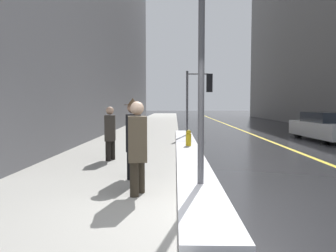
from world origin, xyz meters
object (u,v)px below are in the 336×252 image
at_px(pedestrian_trailing, 137,144).
at_px(pedestrian_with_shoulder_bag, 110,131).
at_px(fire_hydrant, 188,139).
at_px(traffic_light_near, 202,90).
at_px(parked_car_white, 327,127).
at_px(pedestrian_in_glasses, 133,135).
at_px(lamp_post, 201,55).

distance_m(pedestrian_trailing, pedestrian_with_shoulder_bag, 3.82).
xyz_separation_m(pedestrian_trailing, fire_hydrant, (1.17, 6.18, -0.59)).
distance_m(pedestrian_with_shoulder_bag, fire_hydrant, 3.53).
xyz_separation_m(traffic_light_near, pedestrian_with_shoulder_bag, (-3.19, -6.96, -1.50)).
xyz_separation_m(pedestrian_with_shoulder_bag, parked_car_white, (8.82, 5.62, -0.26)).
height_order(pedestrian_trailing, pedestrian_in_glasses, pedestrian_in_glasses).
height_order(traffic_light_near, pedestrian_with_shoulder_bag, traffic_light_near).
xyz_separation_m(pedestrian_trailing, pedestrian_with_shoulder_bag, (-1.21, 3.62, -0.07)).
distance_m(pedestrian_trailing, parked_car_white, 11.98).
bearing_deg(traffic_light_near, parked_car_white, -10.63).
height_order(lamp_post, pedestrian_with_shoulder_bag, lamp_post).
height_order(pedestrian_trailing, fire_hydrant, pedestrian_trailing).
relative_size(pedestrian_trailing, pedestrian_in_glasses, 0.95).
height_order(traffic_light_near, pedestrian_trailing, traffic_light_near).
relative_size(pedestrian_trailing, fire_hydrant, 2.40).
bearing_deg(lamp_post, pedestrian_in_glasses, 148.86).
xyz_separation_m(lamp_post, pedestrian_trailing, (-1.17, -0.45, -1.63)).
bearing_deg(pedestrian_trailing, lamp_post, 102.59).
height_order(pedestrian_with_shoulder_bag, parked_car_white, pedestrian_with_shoulder_bag).
bearing_deg(parked_car_white, pedestrian_in_glasses, 132.47).
bearing_deg(pedestrian_in_glasses, traffic_light_near, 157.89).
xyz_separation_m(lamp_post, parked_car_white, (6.45, 8.79, -1.96)).
relative_size(traffic_light_near, pedestrian_trailing, 1.95).
relative_size(traffic_light_near, parked_car_white, 0.75).
relative_size(lamp_post, pedestrian_in_glasses, 2.38).
bearing_deg(pedestrian_trailing, pedestrian_in_glasses, -178.07).
relative_size(pedestrian_in_glasses, parked_car_white, 0.40).
bearing_deg(fire_hydrant, pedestrian_trailing, -100.70).
height_order(pedestrian_trailing, pedestrian_with_shoulder_bag, pedestrian_trailing).
distance_m(traffic_light_near, pedestrian_with_shoulder_bag, 7.80).
bearing_deg(pedestrian_with_shoulder_bag, pedestrian_in_glasses, 13.98).
relative_size(lamp_post, parked_car_white, 0.96).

